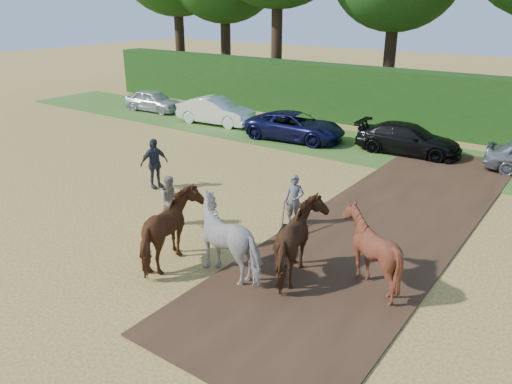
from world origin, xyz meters
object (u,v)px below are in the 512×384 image
(plough_team, at_px, (268,239))
(spectator_near, at_px, (171,201))
(parked_cars, at_px, (420,143))
(spectator_far, at_px, (154,163))

(plough_team, bearing_deg, spectator_near, 170.76)
(plough_team, bearing_deg, parked_cars, 91.01)
(spectator_far, height_order, plough_team, plough_team)
(spectator_near, distance_m, parked_cars, 11.58)
(spectator_far, bearing_deg, parked_cars, -20.29)
(spectator_near, bearing_deg, spectator_far, 84.11)
(spectator_near, relative_size, spectator_far, 0.86)
(spectator_far, relative_size, parked_cars, 0.05)
(spectator_near, relative_size, parked_cars, 0.04)
(spectator_far, xyz_separation_m, parked_cars, (6.49, 9.00, -0.23))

